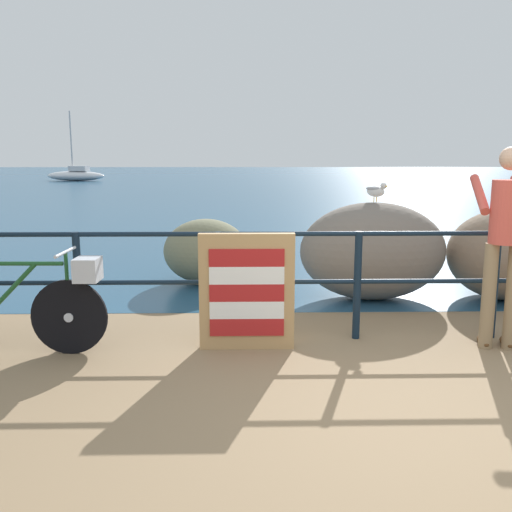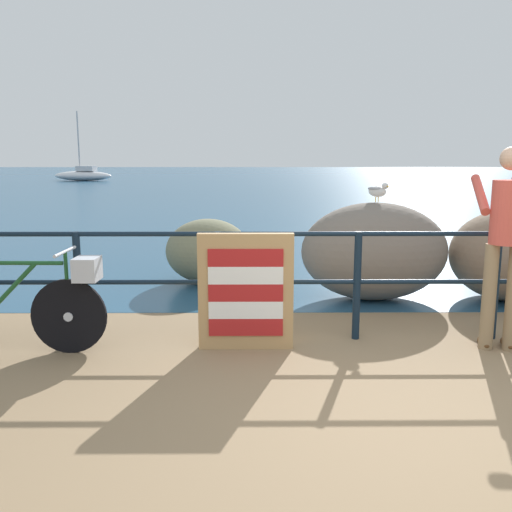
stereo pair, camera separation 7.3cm
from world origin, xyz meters
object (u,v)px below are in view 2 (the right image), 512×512
at_px(breakwater_boulder_left, 208,251).
at_px(breakwater_boulder_right, 509,255).
at_px(bicycle, 25,301).
at_px(sailboat, 83,175).
at_px(seagull, 377,190).
at_px(person_at_railing, 505,239).
at_px(folded_deckchair_stack, 246,292).
at_px(breakwater_boulder_main, 374,251).

xyz_separation_m(breakwater_boulder_left, breakwater_boulder_right, (3.67, -0.96, 0.11)).
relative_size(bicycle, sailboat, 0.35).
distance_m(bicycle, breakwater_boulder_right, 5.34).
xyz_separation_m(breakwater_boulder_left, seagull, (2.08, -0.89, 0.87)).
xyz_separation_m(person_at_railing, sailboat, (-14.40, 35.55, -0.57)).
xyz_separation_m(folded_deckchair_stack, breakwater_boulder_main, (1.51, 1.73, 0.06)).
relative_size(person_at_railing, sailboat, 0.36).
height_order(folded_deckchair_stack, seagull, seagull).
bearing_deg(seagull, breakwater_boulder_left, -147.11).
xyz_separation_m(bicycle, sailboat, (-10.25, 35.63, -0.04)).
bearing_deg(breakwater_boulder_right, bicycle, -160.28).
relative_size(bicycle, folded_deckchair_stack, 1.63).
bearing_deg(person_at_railing, folded_deckchair_stack, 98.87).
distance_m(breakwater_boulder_right, sailboat, 37.12).
distance_m(seagull, sailboat, 36.43).
bearing_deg(breakwater_boulder_left, person_at_railing, -43.91).
bearing_deg(folded_deckchair_stack, bicycle, -177.01).
bearing_deg(breakwater_boulder_main, seagull, 65.95).
bearing_deg(breakwater_boulder_left, bicycle, -116.17).
distance_m(person_at_railing, seagull, 1.97).
bearing_deg(folded_deckchair_stack, breakwater_boulder_main, 48.80).
bearing_deg(breakwater_boulder_left, breakwater_boulder_main, -24.55).
bearing_deg(sailboat, person_at_railing, 123.89).
bearing_deg(sailboat, breakwater_boulder_main, 123.85).
xyz_separation_m(bicycle, folded_deckchair_stack, (1.91, 0.10, 0.06)).
bearing_deg(folded_deckchair_stack, seagull, 49.22).
height_order(person_at_railing, breakwater_boulder_main, person_at_railing).
distance_m(folded_deckchair_stack, breakwater_boulder_left, 2.72).
bearing_deg(sailboat, seagull, 123.92).
height_order(folded_deckchair_stack, breakwater_boulder_right, breakwater_boulder_right).
bearing_deg(person_at_railing, seagull, 31.07).
height_order(breakwater_boulder_right, seagull, seagull).
xyz_separation_m(breakwater_boulder_right, seagull, (-1.59, 0.08, 0.76)).
relative_size(breakwater_boulder_left, sailboat, 0.23).
relative_size(breakwater_boulder_right, seagull, 4.36).
xyz_separation_m(folded_deckchair_stack, breakwater_boulder_right, (3.12, 1.70, 0.02)).
bearing_deg(breakwater_boulder_right, seagull, 177.20).
distance_m(bicycle, person_at_railing, 4.19).
bearing_deg(bicycle, sailboat, 107.25).
relative_size(folded_deckchair_stack, breakwater_boulder_left, 0.91).
relative_size(bicycle, breakwater_boulder_right, 1.23).
distance_m(bicycle, breakwater_boulder_main, 3.88).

